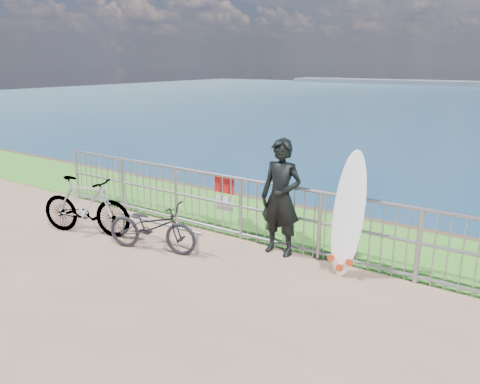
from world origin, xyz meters
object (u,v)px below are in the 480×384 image
Objects in this scene: surfboard at (348,218)px; bicycle_far at (86,206)px; surfer at (281,198)px; bicycle_near at (152,227)px.

surfboard reaches higher than bicycle_far.
surfer is 2.17m from bicycle_near.
surfer is 1.17m from surfboard.
surfer reaches higher than bicycle_near.
bicycle_far is at bearing -165.86° from surfboard.
surfer is at bearing 176.03° from surfboard.
surfboard is at bearing -5.01° from surfer.
surfboard is 1.04× the size of bicycle_far.
bicycle_near is (-2.95, -1.02, -0.43)m from surfboard.
surfer reaches higher than surfboard.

